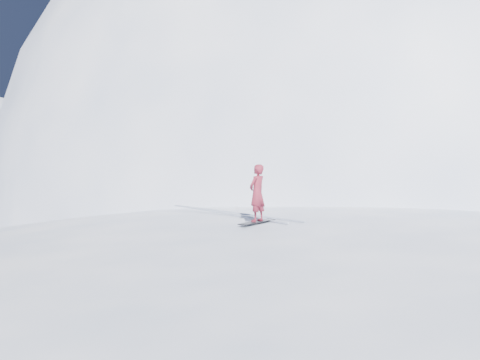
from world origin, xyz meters
The scene contains 8 objects.
ground centered at (0.00, 0.00, 0.00)m, with size 400.00×400.00×0.00m, color white.
near_ridge centered at (1.00, 3.00, 0.00)m, with size 36.00×28.00×4.80m, color white.
summit_peak centered at (22.00, 26.00, 0.00)m, with size 60.00×56.00×56.00m, color white.
peak_shoulder centered at (10.00, 20.00, 0.00)m, with size 28.00×24.00×18.00m, color white.
wind_bumps centered at (-0.56, 2.12, 0.00)m, with size 16.00×14.40×1.00m.
snowboard centered at (-2.10, 2.42, 2.41)m, with size 1.43×0.27×0.02m, color black.
snowboarder centered at (-2.10, 2.42, 3.20)m, with size 0.56×0.37×1.54m, color maroon.
board_tracks centered at (-1.82, 4.77, 2.42)m, with size 1.59×5.93×0.04m.
Camera 1 is at (-9.17, -10.10, 4.30)m, focal length 40.00 mm.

